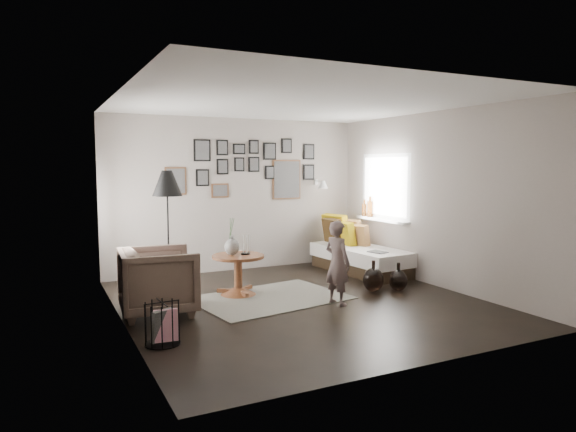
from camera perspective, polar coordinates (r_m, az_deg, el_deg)
name	(u,v)px	position (r m, az deg, el deg)	size (l,w,h in m)	color
ground	(301,302)	(6.87, 1.49, -9.56)	(4.80, 4.80, 0.00)	black
wall_back	(236,195)	(8.84, -5.75, 2.36)	(4.50, 4.50, 0.00)	#9F948B
wall_front	(429,223)	(4.67, 15.36, -0.70)	(4.50, 4.50, 0.00)	#9F948B
wall_left	(121,211)	(5.95, -18.04, 0.54)	(4.80, 4.80, 0.00)	#9F948B
wall_right	(435,199)	(7.95, 16.03, 1.80)	(4.80, 4.80, 0.00)	#9F948B
ceiling	(302,102)	(6.68, 1.55, 12.51)	(4.80, 4.80, 0.00)	white
door_left	(109,223)	(7.16, -19.24, -0.70)	(0.00, 2.14, 2.14)	white
window_right	(377,216)	(8.97, 9.85, -0.01)	(0.15, 1.32, 1.30)	white
gallery_wall	(252,169)	(8.91, -4.00, 5.25)	(2.74, 0.03, 1.08)	brown
wall_sconce	(323,184)	(9.26, 3.87, 3.53)	(0.18, 0.36, 0.16)	white
rug	(270,298)	(7.05, -2.02, -9.10)	(1.98, 1.38, 0.01)	#BAB8A4
pedestal_table	(238,277)	(7.21, -5.55, -6.71)	(0.72, 0.72, 0.57)	brown
vase	(232,244)	(7.11, -6.25, -3.09)	(0.21, 0.21, 0.52)	black
candles	(245,245)	(7.16, -4.76, -3.24)	(0.12, 0.12, 0.27)	black
daybed	(358,254)	(8.84, 7.74, -4.25)	(0.98, 1.99, 0.93)	black
magazine_on_daybed	(378,252)	(8.27, 9.94, -3.96)	(0.21, 0.28, 0.02)	black
armchair	(158,281)	(6.45, -14.20, -7.02)	(0.87, 0.89, 0.81)	brown
armchair_cushion	(160,274)	(6.49, -14.05, -6.28)	(0.37, 0.37, 0.09)	white
floor_lamp	(167,188)	(7.17, -13.28, 3.04)	(0.40, 0.40, 1.73)	black
magazine_basket	(163,323)	(5.43, -13.77, -11.53)	(0.37, 0.37, 0.43)	black
demijohn_large	(373,280)	(7.48, 9.45, -6.99)	(0.30, 0.30, 0.45)	black
demijohn_small	(398,280)	(7.60, 12.14, -7.00)	(0.26, 0.26, 0.41)	black
child	(337,263)	(6.67, 5.51, -5.20)	(0.40, 0.26, 1.10)	#6A5654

